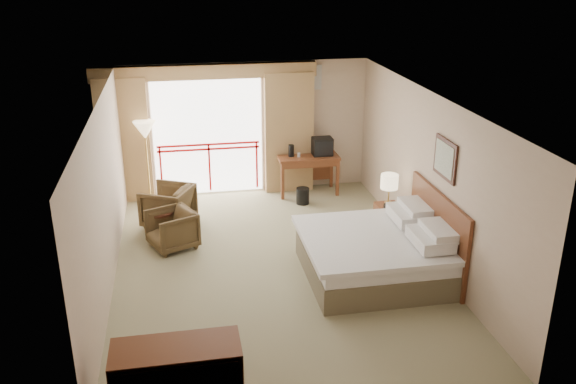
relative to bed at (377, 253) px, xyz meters
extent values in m
plane|color=gray|center=(-1.50, 0.60, -0.38)|extent=(7.00, 7.00, 0.00)
plane|color=white|center=(-1.50, 0.60, 2.32)|extent=(7.00, 7.00, 0.00)
plane|color=#CBAF95|center=(-1.50, 4.10, 0.97)|extent=(5.00, 0.00, 5.00)
plane|color=#CBAF95|center=(-1.50, -2.90, 0.97)|extent=(5.00, 0.00, 5.00)
plane|color=#CBAF95|center=(-4.00, 0.60, 0.97)|extent=(0.00, 7.00, 7.00)
plane|color=#CBAF95|center=(1.00, 0.60, 0.97)|extent=(0.00, 7.00, 7.00)
plane|color=white|center=(-2.30, 4.08, 0.82)|extent=(2.40, 0.00, 2.40)
cube|color=red|center=(-2.30, 4.06, 0.57)|extent=(2.09, 0.03, 0.04)
cube|color=red|center=(-2.30, 4.06, 0.67)|extent=(2.09, 0.03, 0.04)
cube|color=red|center=(-3.29, 4.06, 0.17)|extent=(0.04, 0.03, 1.00)
cube|color=red|center=(-2.30, 4.06, 0.17)|extent=(0.04, 0.03, 1.00)
cube|color=red|center=(-1.31, 4.06, 0.17)|extent=(0.04, 0.03, 1.00)
cube|color=#947149|center=(-3.95, 3.95, 0.87)|extent=(1.00, 0.26, 2.50)
cube|color=#947149|center=(-0.65, 3.95, 0.87)|extent=(1.00, 0.26, 2.50)
cube|color=#947149|center=(-2.30, 3.98, 2.17)|extent=(4.40, 0.22, 0.28)
cube|color=silver|center=(-0.20, 4.07, 1.97)|extent=(0.50, 0.04, 0.50)
cube|color=brown|center=(-0.05, 0.00, -0.18)|extent=(2.05, 2.00, 0.40)
cube|color=white|center=(-0.05, 0.00, 0.12)|extent=(2.01, 1.96, 0.22)
cube|color=white|center=(-0.10, 0.00, 0.25)|extent=(2.09, 2.06, 0.08)
cube|color=white|center=(0.65, -0.45, 0.40)|extent=(0.50, 0.75, 0.18)
cube|color=white|center=(0.65, 0.45, 0.40)|extent=(0.50, 0.75, 0.18)
cube|color=white|center=(0.78, -0.45, 0.52)|extent=(0.40, 0.70, 0.14)
cube|color=white|center=(0.78, 0.45, 0.52)|extent=(0.40, 0.70, 0.14)
cube|color=#5A2815|center=(0.96, 0.00, 0.27)|extent=(0.06, 2.10, 1.30)
cube|color=black|center=(0.98, 0.00, 1.47)|extent=(0.03, 0.72, 0.60)
cube|color=silver|center=(0.96, 0.00, 1.47)|extent=(0.01, 0.60, 0.48)
cube|color=#5A2815|center=(0.66, 1.36, -0.09)|extent=(0.42, 0.49, 0.57)
cylinder|color=tan|center=(0.66, 1.41, 0.23)|extent=(0.13, 0.13, 0.04)
cylinder|color=tan|center=(0.66, 1.41, 0.39)|extent=(0.03, 0.03, 0.32)
cylinder|color=#FFE5B2|center=(0.66, 1.41, 0.63)|extent=(0.31, 0.31, 0.25)
cube|color=black|center=(0.61, 1.21, 0.23)|extent=(0.21, 0.18, 0.08)
cube|color=#5A2815|center=(-0.30, 3.67, 0.42)|extent=(1.25, 0.61, 0.05)
cube|color=#5A2815|center=(-0.87, 3.41, 0.01)|extent=(0.06, 0.06, 0.77)
cube|color=#5A2815|center=(0.28, 3.41, 0.01)|extent=(0.06, 0.06, 0.77)
cube|color=#5A2815|center=(-0.87, 3.93, 0.01)|extent=(0.06, 0.06, 0.77)
cube|color=#5A2815|center=(0.28, 3.93, 0.01)|extent=(0.06, 0.06, 0.77)
cube|color=#5A2815|center=(-0.30, 3.93, 0.09)|extent=(1.15, 0.03, 0.57)
cube|color=#5A2815|center=(-0.30, 3.40, 0.33)|extent=(1.15, 0.03, 0.13)
cube|color=black|center=(0.00, 3.67, 0.62)|extent=(0.41, 0.31, 0.37)
cube|color=black|center=(0.00, 3.51, 0.62)|extent=(0.37, 0.02, 0.29)
cylinder|color=black|center=(-0.65, 3.67, 0.56)|extent=(0.14, 0.14, 0.25)
cylinder|color=white|center=(-0.50, 3.62, 0.48)|extent=(0.08, 0.08, 0.09)
cylinder|color=black|center=(-0.52, 3.10, -0.21)|extent=(0.30, 0.30, 0.33)
imported|color=#42311C|center=(-3.16, 2.52, -0.38)|extent=(1.10, 1.09, 0.76)
imported|color=#42311C|center=(-3.10, 1.57, -0.38)|extent=(0.96, 0.95, 0.67)
cylinder|color=black|center=(-3.29, 1.98, 0.12)|extent=(0.46, 0.46, 0.04)
cylinder|color=black|center=(-3.29, 1.98, -0.13)|extent=(0.06, 0.06, 0.46)
cylinder|color=black|center=(-3.29, 1.98, -0.36)|extent=(0.33, 0.33, 0.03)
imported|color=white|center=(-3.29, 1.98, 0.13)|extent=(0.28, 0.29, 0.02)
cylinder|color=tan|center=(-3.52, 3.68, -0.36)|extent=(0.27, 0.27, 0.03)
cylinder|color=tan|center=(-3.52, 3.68, 0.36)|extent=(0.03, 0.03, 1.47)
cone|color=#FFE5B2|center=(-3.52, 3.68, 1.14)|extent=(0.43, 0.43, 0.34)
cube|color=#5A2815|center=(-3.05, -2.62, 0.07)|extent=(1.34, 0.56, 0.90)
camera|label=1|loc=(-2.87, -8.00, 4.27)|focal=38.00mm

